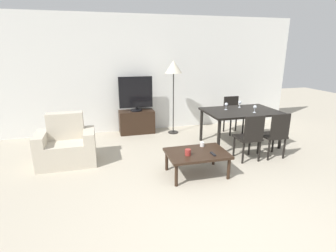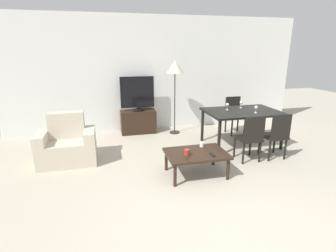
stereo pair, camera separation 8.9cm
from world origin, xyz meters
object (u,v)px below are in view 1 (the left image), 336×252
(dining_chair_far, at_px, (232,113))
(cup_white_near, at_px, (202,144))
(dining_table, at_px, (241,114))
(dining_chair_near_right, at_px, (275,133))
(armchair, at_px, (67,146))
(dining_chair_near, at_px, (250,136))
(tv_stand, at_px, (137,122))
(coffee_table, at_px, (197,155))
(tv, at_px, (136,94))
(wine_glass_center, at_px, (240,103))
(wine_glass_left, at_px, (255,107))
(cup_colored_far, at_px, (188,152))
(wine_glass_right, at_px, (226,105))
(floor_lamp, at_px, (174,70))
(remote_primary, at_px, (213,154))

(dining_chair_far, distance_m, cup_white_near, 2.19)
(dining_table, bearing_deg, dining_chair_near_right, -72.02)
(armchair, bearing_deg, dining_chair_near, -13.16)
(tv_stand, relative_size, cup_white_near, 11.04)
(dining_table, height_order, dining_chair_far, dining_chair_far)
(armchair, height_order, dining_table, armchair)
(armchair, distance_m, coffee_table, 2.27)
(tv_stand, relative_size, tv, 1.02)
(wine_glass_center, bearing_deg, tv_stand, 151.89)
(dining_chair_near, bearing_deg, dining_chair_far, 72.02)
(dining_table, bearing_deg, dining_chair_far, 72.02)
(cup_white_near, xyz_separation_m, wine_glass_left, (1.34, 0.61, 0.42))
(tv_stand, distance_m, wine_glass_left, 2.70)
(tv, distance_m, cup_colored_far, 2.57)
(dining_table, bearing_deg, tv_stand, 145.40)
(coffee_table, xyz_separation_m, wine_glass_left, (1.52, 0.82, 0.50))
(coffee_table, relative_size, cup_white_near, 12.91)
(wine_glass_left, xyz_separation_m, wine_glass_right, (-0.43, 0.38, 0.00))
(tv_stand, bearing_deg, tv, -90.00)
(coffee_table, height_order, floor_lamp, floor_lamp)
(remote_primary, height_order, wine_glass_left, wine_glass_left)
(remote_primary, bearing_deg, tv, 107.36)
(dining_chair_near, bearing_deg, tv_stand, 128.32)
(armchair, distance_m, cup_white_near, 2.35)
(dining_chair_far, bearing_deg, wine_glass_center, -105.48)
(tv_stand, relative_size, coffee_table, 0.86)
(dining_chair_near_right, xyz_separation_m, wine_glass_left, (-0.10, 0.56, 0.36))
(remote_primary, bearing_deg, dining_table, 46.47)
(dining_chair_far, height_order, remote_primary, dining_chair_far)
(dining_chair_far, xyz_separation_m, floor_lamp, (-1.38, 0.32, 1.02))
(remote_primary, distance_m, cup_white_near, 0.37)
(dining_chair_near, height_order, dining_chair_far, same)
(coffee_table, relative_size, cup_colored_far, 9.95)
(wine_glass_center, bearing_deg, armchair, -174.91)
(wine_glass_left, bearing_deg, tv_stand, 143.13)
(cup_colored_far, relative_size, wine_glass_right, 0.66)
(remote_primary, bearing_deg, cup_colored_far, 168.30)
(tv, height_order, dining_chair_near, tv)
(coffee_table, relative_size, wine_glass_left, 6.54)
(tv_stand, distance_m, wine_glass_right, 2.15)
(coffee_table, xyz_separation_m, remote_primary, (0.20, -0.15, 0.05))
(tv, height_order, dining_chair_far, tv)
(tv, xyz_separation_m, coffee_table, (0.60, -2.41, -0.60))
(remote_primary, height_order, wine_glass_right, wine_glass_right)
(remote_primary, relative_size, cup_colored_far, 1.56)
(coffee_table, bearing_deg, floor_lamp, 83.69)
(tv, xyz_separation_m, wine_glass_left, (2.11, -1.58, -0.11))
(coffee_table, height_order, dining_chair_near_right, dining_chair_near_right)
(floor_lamp, bearing_deg, tv_stand, 164.31)
(dining_chair_near, relative_size, wine_glass_center, 5.87)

